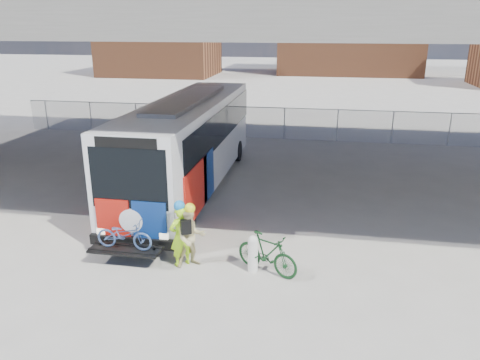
% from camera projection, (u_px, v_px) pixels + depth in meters
% --- Properties ---
extents(ground, '(160.00, 160.00, 0.00)m').
position_uv_depth(ground, '(224.00, 218.00, 16.20)').
color(ground, '#9E9991').
rests_on(ground, ground).
extents(bus, '(2.67, 12.90, 3.69)m').
position_uv_depth(bus, '(189.00, 137.00, 18.57)').
color(bus, silver).
rests_on(bus, ground).
extents(overpass, '(40.00, 16.00, 7.95)m').
position_uv_depth(overpass, '(244.00, 19.00, 17.84)').
color(overpass, '#605E59').
rests_on(overpass, ground).
extents(chainlink_fence, '(30.00, 0.06, 30.00)m').
position_uv_depth(chainlink_fence, '(267.00, 114.00, 26.94)').
color(chainlink_fence, gray).
rests_on(chainlink_fence, ground).
extents(brick_buildings, '(54.00, 22.00, 12.00)m').
position_uv_depth(brick_buildings, '(313.00, 31.00, 59.25)').
color(brick_buildings, brown).
rests_on(brick_buildings, ground).
extents(bollard, '(0.27, 0.27, 1.05)m').
position_uv_depth(bollard, '(253.00, 252.00, 12.56)').
color(bollard, white).
rests_on(bollard, ground).
extents(cyclist_hivis, '(0.75, 0.73, 1.92)m').
position_uv_depth(cyclist_hivis, '(181.00, 234.00, 12.78)').
color(cyclist_hivis, '#ADF619').
rests_on(cyclist_hivis, ground).
extents(cyclist_tan, '(1.03, 0.97, 1.86)m').
position_uv_depth(cyclist_tan, '(191.00, 237.00, 12.75)').
color(cyclist_tan, '#C8B980').
rests_on(cyclist_tan, ground).
extents(bike_parked, '(1.92, 1.31, 1.13)m').
position_uv_depth(bike_parked, '(267.00, 253.00, 12.49)').
color(bike_parked, '#113819').
rests_on(bike_parked, ground).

